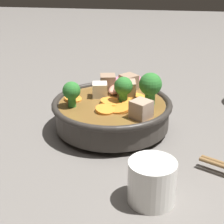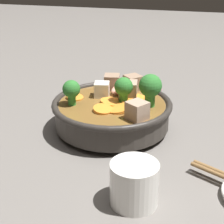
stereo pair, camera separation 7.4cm
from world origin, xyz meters
The scene contains 4 objects.
ground_plane centered at (0.00, 0.00, 0.00)m, with size 3.00×3.00×0.00m, color slate.
stirfry_bowl centered at (0.00, 0.00, 0.04)m, with size 0.24×0.24×0.12m.
tea_cup centered at (0.22, 0.09, 0.03)m, with size 0.07×0.07×0.06m.
napkin centered at (-0.28, 0.02, 0.00)m, with size 0.13×0.11×0.00m.
Camera 2 is at (0.65, 0.16, 0.34)m, focal length 60.00 mm.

